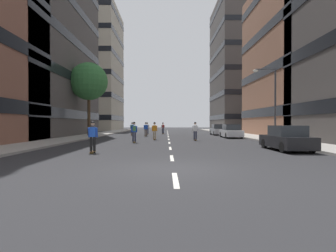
{
  "coord_description": "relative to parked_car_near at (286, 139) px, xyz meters",
  "views": [
    {
      "loc": [
        -0.28,
        -9.97,
        1.67
      ],
      "look_at": [
        0.0,
        28.71,
        1.25
      ],
      "focal_mm": 29.16,
      "sensor_mm": 36.0,
      "label": 1
    }
  ],
  "objects": [
    {
      "name": "street_tree_near",
      "position": [
        -17.02,
        17.74,
        6.17
      ],
      "size": [
        4.7,
        4.7,
        9.11
      ],
      "color": "#4C3823",
      "rests_on": "sidewalk_left"
    },
    {
      "name": "skater_7",
      "position": [
        -4.55,
        9.4,
        0.29
      ],
      "size": [
        0.53,
        0.9,
        1.78
      ],
      "color": "brown",
      "rests_on": "ground_plane"
    },
    {
      "name": "parked_car_near",
      "position": [
        0.0,
        0.0,
        0.0
      ],
      "size": [
        1.82,
        4.4,
        1.52
      ],
      "color": "black",
      "rests_on": "ground_plane"
    },
    {
      "name": "skater_6",
      "position": [
        -10.06,
        23.5,
        0.29
      ],
      "size": [
        0.55,
        0.92,
        1.78
      ],
      "color": "brown",
      "rests_on": "ground_plane"
    },
    {
      "name": "sidewalk_left",
      "position": [
        -17.02,
        20.22,
        -0.63
      ],
      "size": [
        3.43,
        65.44,
        0.14
      ],
      "primitive_type": "cube",
      "color": "#9E9991",
      "rests_on": "ground_plane"
    },
    {
      "name": "lane_markings",
      "position": [
        -7.05,
        18.95,
        -0.7
      ],
      "size": [
        0.16,
        57.2,
        0.01
      ],
      "color": "silver",
      "rests_on": "ground_plane"
    },
    {
      "name": "parked_car_far",
      "position": [
        0.0,
        21.5,
        0.0
      ],
      "size": [
        1.82,
        4.4,
        1.52
      ],
      "color": "#B2B7BF",
      "rests_on": "ground_plane"
    },
    {
      "name": "building_left_mid",
      "position": [
        -26.47,
        17.86,
        15.43
      ],
      "size": [
        15.59,
        23.58,
        32.08
      ],
      "color": "#4C4744",
      "rests_on": "ground_plane"
    },
    {
      "name": "parked_car_mid",
      "position": [
        0.0,
        14.16,
        0.0
      ],
      "size": [
        1.82,
        4.4,
        1.52
      ],
      "color": "silver",
      "rests_on": "ground_plane"
    },
    {
      "name": "skater_4",
      "position": [
        -8.47,
        10.53,
        0.29
      ],
      "size": [
        0.53,
        0.9,
        1.78
      ],
      "color": "brown",
      "rests_on": "ground_plane"
    },
    {
      "name": "sidewalk_right",
      "position": [
        2.92,
        20.22,
        -0.63
      ],
      "size": [
        3.43,
        65.44,
        0.14
      ],
      "primitive_type": "cube",
      "color": "#9E9991",
      "rests_on": "ground_plane"
    },
    {
      "name": "skater_5",
      "position": [
        -9.86,
        17.67,
        0.29
      ],
      "size": [
        0.55,
        0.92,
        1.78
      ],
      "color": "brown",
      "rests_on": "ground_plane"
    },
    {
      "name": "building_left_far",
      "position": [
        -26.47,
        48.52,
        13.69
      ],
      "size": [
        15.59,
        16.69,
        28.61
      ],
      "color": "#B2A893",
      "rests_on": "ground_plane"
    },
    {
      "name": "building_right_mid",
      "position": [
        12.37,
        17.86,
        9.32
      ],
      "size": [
        15.59,
        17.0,
        19.85
      ],
      "color": "#9E6B51",
      "rests_on": "ground_plane"
    },
    {
      "name": "building_right_far",
      "position": [
        12.37,
        48.52,
        14.51
      ],
      "size": [
        15.59,
        19.14,
        30.23
      ],
      "color": "#4C4744",
      "rests_on": "ground_plane"
    },
    {
      "name": "skater_2",
      "position": [
        -7.8,
        25.24,
        0.32
      ],
      "size": [
        0.56,
        0.92,
        1.78
      ],
      "color": "brown",
      "rests_on": "ground_plane"
    },
    {
      "name": "streetlamp_right",
      "position": [
        2.21,
        8.11,
        3.44
      ],
      "size": [
        2.13,
        0.3,
        6.5
      ],
      "color": "#3F3F44",
      "rests_on": "sidewalk_right"
    },
    {
      "name": "skater_3",
      "position": [
        -10.04,
        6.61,
        0.32
      ],
      "size": [
        0.57,
        0.92,
        1.78
      ],
      "color": "brown",
      "rests_on": "ground_plane"
    },
    {
      "name": "skater_1",
      "position": [
        -11.94,
        20.45,
        0.32
      ],
      "size": [
        0.55,
        0.92,
        1.78
      ],
      "color": "brown",
      "rests_on": "ground_plane"
    },
    {
      "name": "skater_0",
      "position": [
        -11.41,
        -1.32,
        0.29
      ],
      "size": [
        0.55,
        0.91,
        1.78
      ],
      "color": "brown",
      "rests_on": "ground_plane"
    },
    {
      "name": "ground_plane",
      "position": [
        -7.05,
        17.25,
        -0.7
      ],
      "size": [
        142.77,
        142.77,
        0.0
      ],
      "primitive_type": "plane",
      "color": "#28282B"
    }
  ]
}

